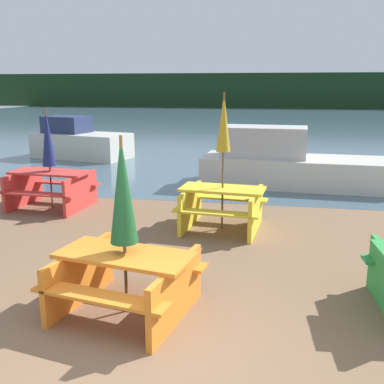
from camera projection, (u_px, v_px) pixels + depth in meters
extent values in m
cube|color=#425B6B|center=(260.00, 120.00, 34.01)|extent=(60.00, 50.00, 0.00)
cube|color=#193319|center=(267.00, 90.00, 52.68)|extent=(80.00, 1.60, 4.00)
cube|color=orange|center=(125.00, 255.00, 5.10)|extent=(1.65, 0.98, 0.04)
cube|color=orange|center=(100.00, 297.00, 4.66)|extent=(1.57, 0.56, 0.04)
cube|color=orange|center=(147.00, 260.00, 5.66)|extent=(1.57, 0.56, 0.04)
cube|color=orange|center=(80.00, 276.00, 5.41)|extent=(0.33, 1.37, 0.68)
cube|color=orange|center=(176.00, 293.00, 4.96)|extent=(0.33, 1.37, 0.68)
cube|color=yellow|center=(223.00, 189.00, 8.12)|extent=(1.56, 0.84, 0.04)
cube|color=yellow|center=(215.00, 213.00, 7.67)|extent=(1.52, 0.42, 0.04)
cube|color=yellow|center=(228.00, 198.00, 8.70)|extent=(1.52, 0.42, 0.04)
cube|color=yellow|center=(190.00, 207.00, 8.37)|extent=(0.20, 1.38, 0.73)
cube|color=yellow|center=(256.00, 212.00, 8.05)|extent=(0.20, 1.38, 0.73)
cube|color=red|center=(50.00, 172.00, 9.57)|extent=(1.71, 0.81, 0.04)
cube|color=red|center=(37.00, 194.00, 9.13)|extent=(1.69, 0.39, 0.04)
cube|color=red|center=(64.00, 183.00, 10.17)|extent=(1.69, 0.39, 0.04)
cube|color=red|center=(23.00, 189.00, 9.83)|extent=(0.16, 1.38, 0.75)
cube|color=red|center=(81.00, 192.00, 9.49)|extent=(0.16, 1.38, 0.75)
cylinder|color=brown|center=(124.00, 227.00, 5.03)|extent=(0.04, 0.04, 2.06)
cone|color=#195128|center=(123.00, 190.00, 4.93)|extent=(0.31, 0.31, 1.21)
cylinder|color=brown|center=(223.00, 163.00, 8.01)|extent=(0.04, 0.04, 2.47)
cone|color=gold|center=(224.00, 122.00, 7.84)|extent=(0.25, 0.25, 1.03)
cylinder|color=brown|center=(49.00, 159.00, 9.50)|extent=(0.04, 0.04, 2.12)
cone|color=navy|center=(48.00, 137.00, 9.40)|extent=(0.28, 0.28, 1.21)
cube|color=beige|center=(297.00, 172.00, 11.78)|extent=(5.03, 1.96, 0.75)
cube|color=#B2B2B2|center=(264.00, 142.00, 11.80)|extent=(2.24, 1.30, 0.79)
cube|color=beige|center=(82.00, 145.00, 16.38)|extent=(3.74, 2.32, 0.89)
cube|color=navy|center=(67.00, 124.00, 16.45)|extent=(1.74, 1.43, 0.60)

